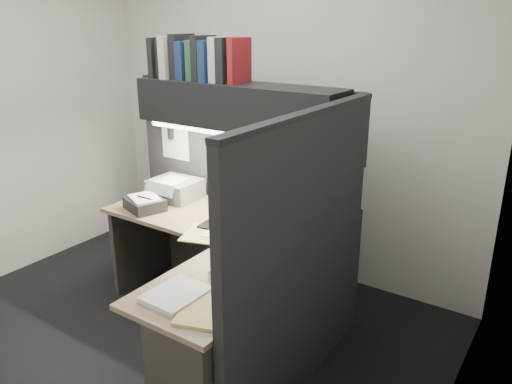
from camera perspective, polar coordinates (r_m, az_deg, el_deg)
floor at (r=3.57m, az=-11.06°, el=-16.42°), size 3.50×3.50×0.00m
wall_back at (r=4.15m, az=2.58°, el=9.33°), size 3.50×0.04×2.70m
wall_right at (r=2.14m, az=21.72°, el=-1.43°), size 0.04×3.00×2.70m
partition_back at (r=3.81m, az=-1.65°, el=-0.10°), size 1.90×0.06×1.60m
partition_right at (r=2.76m, az=5.38°, el=-7.99°), size 0.06×1.50×1.60m
desk at (r=3.08m, az=-5.83°, el=-12.55°), size 1.70×1.53×0.73m
overhead_shelf at (r=3.44m, az=-2.24°, el=9.85°), size 1.55×0.34×0.30m
task_light_tube at (r=3.36m, az=-3.62°, el=6.66°), size 1.32×0.04×0.04m
monitor at (r=3.42m, az=-0.83°, el=-0.07°), size 0.44×0.32×0.50m
keyboard at (r=3.31m, az=-3.07°, el=-4.31°), size 0.44×0.19×0.02m
mousepad at (r=3.17m, az=4.93°, el=-5.60°), size 0.24×0.22×0.00m
mouse at (r=3.16m, az=4.57°, el=-5.28°), size 0.08×0.11×0.04m
telephone at (r=3.37m, az=6.33°, el=-3.19°), size 0.31×0.32×0.10m
coffee_cup at (r=3.56m, az=-4.00°, el=-1.39°), size 0.10×0.10×0.16m
printer at (r=3.95m, az=-9.20°, el=0.38°), size 0.37×0.32×0.14m
notebook_stack at (r=3.75m, az=-12.59°, el=-1.34°), size 0.34×0.31×0.08m
open_folder at (r=3.24m, az=-4.09°, el=-4.97°), size 0.54×0.44×0.01m
paper_stack_a at (r=2.78m, az=-2.35°, el=-8.69°), size 0.31×0.29×0.05m
paper_stack_b at (r=2.59m, az=-9.09°, el=-11.51°), size 0.25×0.31×0.03m
manila_stack at (r=2.46m, az=-5.67°, el=-13.32°), size 0.33×0.37×0.02m
binder_row at (r=3.61m, az=-6.72°, el=14.86°), size 0.74×0.26×0.31m
pinned_papers at (r=3.23m, az=0.13°, el=1.10°), size 1.76×1.31×0.51m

